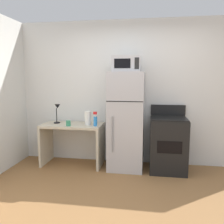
# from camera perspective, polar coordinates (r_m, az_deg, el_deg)

# --- Properties ---
(ground_plane) EXTENTS (12.00, 12.00, 0.00)m
(ground_plane) POSITION_cam_1_polar(r_m,az_deg,el_deg) (3.09, 3.35, -22.44)
(ground_plane) COLOR olive
(wall_back_white) EXTENTS (5.00, 0.10, 2.60)m
(wall_back_white) POSITION_cam_1_polar(r_m,az_deg,el_deg) (4.36, 5.75, 4.60)
(wall_back_white) COLOR silver
(wall_back_white) RESTS_ON ground
(desk) EXTENTS (1.08, 0.56, 0.75)m
(desk) POSITION_cam_1_polar(r_m,az_deg,el_deg) (4.35, -9.54, -5.94)
(desk) COLOR beige
(desk) RESTS_ON ground
(desk_lamp) EXTENTS (0.14, 0.12, 0.35)m
(desk_lamp) POSITION_cam_1_polar(r_m,az_deg,el_deg) (4.39, -13.13, 0.39)
(desk_lamp) COLOR black
(desk_lamp) RESTS_ON desk
(coffee_mug) EXTENTS (0.08, 0.08, 0.09)m
(coffee_mug) POSITION_cam_1_polar(r_m,az_deg,el_deg) (4.15, -10.54, -2.67)
(coffee_mug) COLOR #338C66
(coffee_mug) RESTS_ON desk
(spray_bottle) EXTENTS (0.06, 0.06, 0.25)m
(spray_bottle) POSITION_cam_1_polar(r_m,az_deg,el_deg) (4.08, -4.07, -2.02)
(spray_bottle) COLOR #2D8CEA
(spray_bottle) RESTS_ON desk
(paper_towel_roll) EXTENTS (0.11, 0.11, 0.24)m
(paper_towel_roll) POSITION_cam_1_polar(r_m,az_deg,el_deg) (4.18, -5.88, -1.49)
(paper_towel_roll) COLOR white
(paper_towel_roll) RESTS_ON desk
(refrigerator) EXTENTS (0.60, 0.61, 1.67)m
(refrigerator) POSITION_cam_1_polar(r_m,az_deg,el_deg) (4.06, 3.44, -2.21)
(refrigerator) COLOR #B7B7BC
(refrigerator) RESTS_ON ground
(microwave) EXTENTS (0.46, 0.35, 0.26)m
(microwave) POSITION_cam_1_polar(r_m,az_deg,el_deg) (3.98, 3.53, 11.54)
(microwave) COLOR #B7B7BC
(microwave) RESTS_ON refrigerator
(oven_range) EXTENTS (0.60, 0.61, 1.10)m
(oven_range) POSITION_cam_1_polar(r_m,az_deg,el_deg) (4.14, 13.43, -7.50)
(oven_range) COLOR black
(oven_range) RESTS_ON ground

